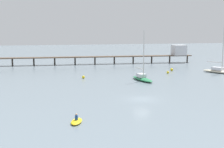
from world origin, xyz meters
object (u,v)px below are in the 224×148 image
at_px(mooring_buoy_near, 168,72).
at_px(dinghy_yellow, 77,121).
at_px(mooring_buoy_inner, 83,77).
at_px(sailboat_cream, 220,70).
at_px(mooring_buoy_outer, 172,70).
at_px(sailboat_green, 142,78).
at_px(pier, 132,54).

bearing_deg(mooring_buoy_near, dinghy_yellow, -130.31).
distance_m(dinghy_yellow, mooring_buoy_inner, 32.43).
bearing_deg(sailboat_cream, mooring_buoy_near, 168.56).
bearing_deg(mooring_buoy_outer, sailboat_green, -137.60).
bearing_deg(mooring_buoy_inner, mooring_buoy_near, 5.19).
bearing_deg(mooring_buoy_near, mooring_buoy_inner, -174.81).
relative_size(mooring_buoy_inner, mooring_buoy_outer, 0.88).
xyz_separation_m(pier, dinghy_yellow, (-27.67, -59.10, -3.10)).
xyz_separation_m(pier, mooring_buoy_outer, (4.36, -20.92, -2.92)).
relative_size(dinghy_yellow, mooring_buoy_near, 4.39).
relative_size(pier, sailboat_green, 6.75).
bearing_deg(sailboat_green, mooring_buoy_outer, 42.40).
bearing_deg(mooring_buoy_inner, sailboat_green, -26.39).
height_order(pier, sailboat_green, sailboat_green).
xyz_separation_m(dinghy_yellow, mooring_buoy_inner, (6.34, 31.80, 0.13)).
bearing_deg(pier, mooring_buoy_near, -87.68).
distance_m(sailboat_cream, mooring_buoy_near, 13.72).
bearing_deg(mooring_buoy_near, pier, 92.32).
relative_size(sailboat_cream, dinghy_yellow, 4.10).
height_order(sailboat_green, mooring_buoy_outer, sailboat_green).
bearing_deg(dinghy_yellow, mooring_buoy_near, 49.69).
xyz_separation_m(pier, mooring_buoy_inner, (-21.33, -27.30, -2.96)).
height_order(pier, mooring_buoy_near, pier).
xyz_separation_m(sailboat_cream, sailboat_green, (-23.69, -5.32, -0.03)).
xyz_separation_m(dinghy_yellow, mooring_buoy_outer, (32.03, 38.19, 0.18)).
distance_m(pier, mooring_buoy_inner, 34.77).
bearing_deg(mooring_buoy_near, mooring_buoy_outer, 52.59).
distance_m(mooring_buoy_near, mooring_buoy_outer, 5.48).
distance_m(pier, mooring_buoy_outer, 21.57).
relative_size(pier, mooring_buoy_outer, 95.93).
bearing_deg(sailboat_green, sailboat_cream, 12.65).
bearing_deg(dinghy_yellow, sailboat_green, 54.42).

